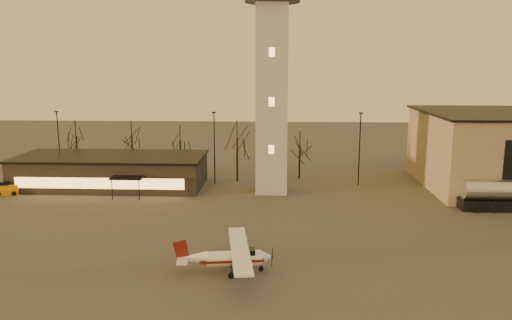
# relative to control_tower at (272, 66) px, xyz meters

# --- Properties ---
(ground) EXTENTS (220.00, 220.00, 0.00)m
(ground) POSITION_rel_control_tower_xyz_m (0.00, -30.00, -16.33)
(ground) COLOR #464340
(ground) RESTS_ON ground
(control_tower) EXTENTS (6.80, 6.80, 32.60)m
(control_tower) POSITION_rel_control_tower_xyz_m (0.00, 0.00, 0.00)
(control_tower) COLOR #A4A29C
(control_tower) RESTS_ON ground
(terminal) EXTENTS (25.40, 12.20, 4.30)m
(terminal) POSITION_rel_control_tower_xyz_m (-21.99, 1.98, -14.17)
(terminal) COLOR black
(terminal) RESTS_ON ground
(light_poles) EXTENTS (58.50, 12.25, 10.14)m
(light_poles) POSITION_rel_control_tower_xyz_m (0.50, 1.00, -10.92)
(light_poles) COLOR black
(light_poles) RESTS_ON ground
(tree_row) EXTENTS (37.20, 9.20, 8.80)m
(tree_row) POSITION_rel_control_tower_xyz_m (-13.70, 9.16, -10.39)
(tree_row) COLOR black
(tree_row) RESTS_ON ground
(cessna_front) EXTENTS (8.41, 10.60, 2.91)m
(cessna_front) POSITION_rel_control_tower_xyz_m (-2.47, -26.01, -15.33)
(cessna_front) COLOR white
(cessna_front) RESTS_ON ground
(fuel_truck) EXTENTS (9.56, 3.17, 3.54)m
(fuel_truck) POSITION_rel_control_tower_xyz_m (26.73, -6.96, -14.93)
(fuel_truck) COLOR black
(fuel_truck) RESTS_ON ground
(service_cart) EXTENTS (3.07, 2.27, 1.79)m
(service_cart) POSITION_rel_control_tower_xyz_m (-34.06, -3.01, -15.64)
(service_cart) COLOR orange
(service_cart) RESTS_ON ground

